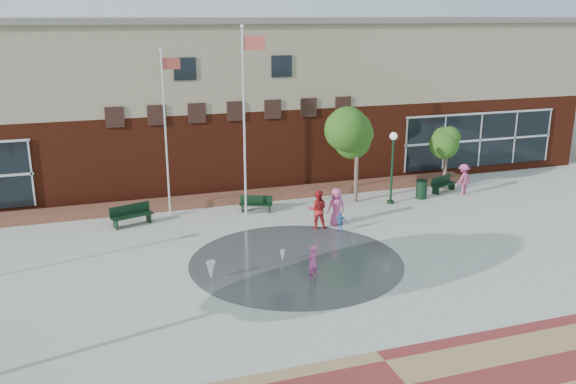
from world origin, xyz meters
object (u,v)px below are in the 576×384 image
object	(u,v)px
flagpole_right	(245,113)
bench_left	(132,219)
trash_can	(422,189)
flagpole_left	(166,125)
child_splash	(312,262)

from	to	relation	value
flagpole_right	bench_left	world-z (taller)	flagpole_right
flagpole_right	trash_can	bearing A→B (deg)	10.90
flagpole_left	bench_left	bearing A→B (deg)	-158.99
flagpole_right	child_splash	world-z (taller)	flagpole_right
flagpole_right	bench_left	distance (m)	7.17
flagpole_left	flagpole_right	xyz separation A→B (m)	(3.51, -1.16, 0.59)
trash_can	child_splash	world-z (taller)	child_splash
flagpole_right	child_splash	bearing A→B (deg)	-74.74
bench_left	child_splash	bearing A→B (deg)	-72.46
flagpole_left	trash_can	bearing A→B (deg)	-12.21
bench_left	flagpole_left	bearing A→B (deg)	9.02
child_splash	flagpole_right	bearing A→B (deg)	-112.69
flagpole_right	child_splash	distance (m)	9.08
flagpole_right	child_splash	xyz separation A→B (m)	(0.36, -7.96, -4.34)
flagpole_left	child_splash	world-z (taller)	flagpole_left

